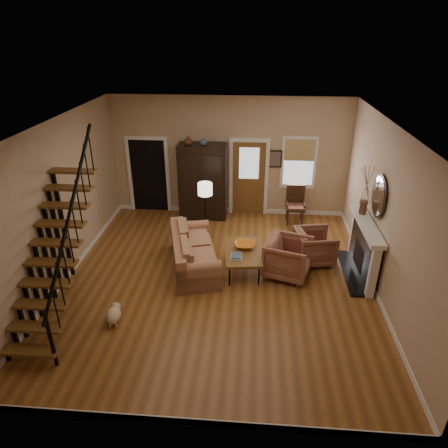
# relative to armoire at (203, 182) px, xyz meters

# --- Properties ---
(room) EXTENTS (7.00, 7.33, 3.30)m
(room) POSITION_rel_armoire_xyz_m (0.29, -1.39, 0.46)
(room) COLOR brown
(room) RESTS_ON ground
(staircase) EXTENTS (0.94, 2.80, 3.20)m
(staircase) POSITION_rel_armoire_xyz_m (-2.08, -4.45, 0.55)
(staircase) COLOR brown
(staircase) RESTS_ON ground
(fireplace) EXTENTS (0.33, 1.95, 2.30)m
(fireplace) POSITION_rel_armoire_xyz_m (3.83, -2.65, -0.31)
(fireplace) COLOR black
(fireplace) RESTS_ON ground
(armoire) EXTENTS (1.30, 0.60, 2.10)m
(armoire) POSITION_rel_armoire_xyz_m (0.00, 0.00, 0.00)
(armoire) COLOR black
(armoire) RESTS_ON ground
(vase_a) EXTENTS (0.24, 0.24, 0.25)m
(vase_a) POSITION_rel_armoire_xyz_m (-0.35, -0.10, 1.17)
(vase_a) COLOR #4C2619
(vase_a) RESTS_ON armoire
(vase_b) EXTENTS (0.20, 0.20, 0.21)m
(vase_b) POSITION_rel_armoire_xyz_m (0.05, -0.10, 1.16)
(vase_b) COLOR #334C60
(vase_b) RESTS_ON armoire
(sofa) EXTENTS (1.41, 2.27, 0.79)m
(sofa) POSITION_rel_armoire_xyz_m (0.13, -2.68, -0.66)
(sofa) COLOR #A76F4C
(sofa) RESTS_ON ground
(coffee_table) EXTENTS (0.92, 1.40, 0.51)m
(coffee_table) POSITION_rel_armoire_xyz_m (1.20, -2.72, -0.80)
(coffee_table) COLOR brown
(coffee_table) RESTS_ON ground
(bowl) EXTENTS (0.45, 0.45, 0.11)m
(bowl) POSITION_rel_armoire_xyz_m (1.25, -2.57, -0.49)
(bowl) COLOR orange
(bowl) RESTS_ON coffee_table
(books) EXTENTS (0.24, 0.33, 0.06)m
(books) POSITION_rel_armoire_xyz_m (1.08, -3.02, -0.51)
(books) COLOR beige
(books) RESTS_ON coffee_table
(armchair_left) EXTENTS (1.17, 1.15, 0.85)m
(armchair_left) POSITION_rel_armoire_xyz_m (2.19, -2.83, -0.62)
(armchair_left) COLOR brown
(armchair_left) RESTS_ON ground
(armchair_right) EXTENTS (0.99, 0.97, 0.78)m
(armchair_right) POSITION_rel_armoire_xyz_m (2.83, -2.22, -0.66)
(armchair_right) COLOR brown
(armchair_right) RESTS_ON ground
(floor_lamp) EXTENTS (0.45, 0.45, 1.53)m
(floor_lamp) POSITION_rel_armoire_xyz_m (0.23, -1.38, -0.28)
(floor_lamp) COLOR black
(floor_lamp) RESTS_ON ground
(side_chair) EXTENTS (0.54, 0.54, 1.02)m
(side_chair) POSITION_rel_armoire_xyz_m (2.55, -0.20, -0.54)
(side_chair) COLOR #372111
(side_chair) RESTS_ON ground
(dog) EXTENTS (0.30, 0.47, 0.32)m
(dog) POSITION_rel_armoire_xyz_m (-1.07, -4.69, -0.89)
(dog) COLOR beige
(dog) RESTS_ON ground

